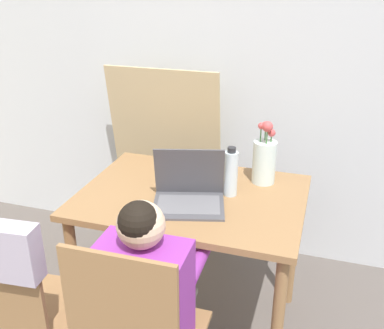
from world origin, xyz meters
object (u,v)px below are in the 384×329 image
object	(u,v)px
laptop	(189,191)
flower_vase	(264,159)
chair_spare	(7,288)
person_seated	(150,288)
water_bottle	(231,173)

from	to	relation	value
laptop	flower_vase	bearing A→B (deg)	32.39
chair_spare	flower_vase	size ratio (longest dim) A/B	3.05
chair_spare	person_seated	world-z (taller)	person_seated
person_seated	water_bottle	bearing A→B (deg)	-105.80
person_seated	laptop	world-z (taller)	person_seated
laptop	water_bottle	world-z (taller)	laptop
laptop	flower_vase	world-z (taller)	flower_vase
laptop	chair_spare	bearing A→B (deg)	-144.54
person_seated	water_bottle	world-z (taller)	person_seated
person_seated	flower_vase	xyz separation A→B (m)	(0.28, 0.77, 0.24)
chair_spare	water_bottle	size ratio (longest dim) A/B	4.15
person_seated	water_bottle	distance (m)	0.65
flower_vase	water_bottle	bearing A→B (deg)	-124.60
chair_spare	laptop	world-z (taller)	laptop
chair_spare	person_seated	size ratio (longest dim) A/B	0.93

